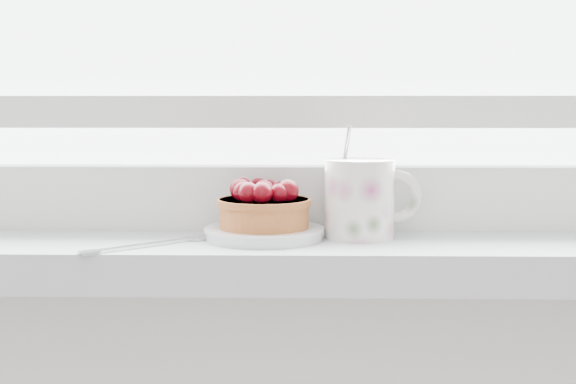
{
  "coord_description": "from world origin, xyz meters",
  "views": [
    {
      "loc": [
        0.0,
        1.08,
        1.08
      ],
      "look_at": [
        -0.01,
        1.88,
        0.99
      ],
      "focal_mm": 50.0,
      "sensor_mm": 36.0,
      "label": 1
    }
  ],
  "objects_px": {
    "saucer": "(264,233)",
    "fork": "(161,243)",
    "floral_mug": "(362,197)",
    "raspberry_tart": "(264,206)"
  },
  "relations": [
    {
      "from": "fork",
      "to": "raspberry_tart",
      "type": "bearing_deg",
      "value": 18.76
    },
    {
      "from": "raspberry_tart",
      "to": "fork",
      "type": "bearing_deg",
      "value": -161.24
    },
    {
      "from": "raspberry_tart",
      "to": "fork",
      "type": "relative_size",
      "value": 0.68
    },
    {
      "from": "floral_mug",
      "to": "raspberry_tart",
      "type": "bearing_deg",
      "value": -173.56
    },
    {
      "from": "saucer",
      "to": "raspberry_tart",
      "type": "relative_size",
      "value": 1.29
    },
    {
      "from": "saucer",
      "to": "fork",
      "type": "xyz_separation_m",
      "value": [
        -0.1,
        -0.03,
        -0.0
      ]
    },
    {
      "from": "saucer",
      "to": "floral_mug",
      "type": "bearing_deg",
      "value": 6.44
    },
    {
      "from": "floral_mug",
      "to": "fork",
      "type": "distance_m",
      "value": 0.21
    },
    {
      "from": "saucer",
      "to": "fork",
      "type": "bearing_deg",
      "value": -161.29
    },
    {
      "from": "raspberry_tart",
      "to": "fork",
      "type": "height_order",
      "value": "raspberry_tart"
    }
  ]
}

